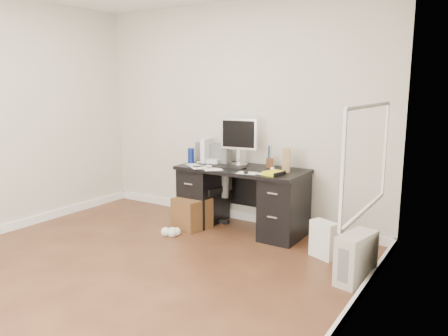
# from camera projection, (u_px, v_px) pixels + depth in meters

# --- Properties ---
(ground) EXTENTS (4.00, 4.00, 0.00)m
(ground) POSITION_uv_depth(u_px,v_px,m) (124.00, 272.00, 4.02)
(ground) COLOR #412115
(ground) RESTS_ON ground
(room_shell) EXTENTS (4.02, 4.02, 2.71)m
(room_shell) POSITION_uv_depth(u_px,v_px,m) (121.00, 90.00, 3.72)
(room_shell) COLOR beige
(room_shell) RESTS_ON ground
(desk) EXTENTS (1.50, 0.70, 0.75)m
(desk) POSITION_uv_depth(u_px,v_px,m) (242.00, 197.00, 5.16)
(desk) COLOR black
(desk) RESTS_ON ground
(loose_papers) EXTENTS (1.10, 0.60, 0.00)m
(loose_papers) POSITION_uv_depth(u_px,v_px,m) (225.00, 167.00, 5.16)
(loose_papers) COLOR white
(loose_papers) RESTS_ON desk
(lcd_monitor) EXTENTS (0.49, 0.32, 0.58)m
(lcd_monitor) POSITION_uv_depth(u_px,v_px,m) (239.00, 142.00, 5.20)
(lcd_monitor) COLOR silver
(lcd_monitor) RESTS_ON desk
(keyboard) EXTENTS (0.40, 0.15, 0.02)m
(keyboard) POSITION_uv_depth(u_px,v_px,m) (229.00, 167.00, 5.07)
(keyboard) COLOR black
(keyboard) RESTS_ON desk
(computer_mouse) EXTENTS (0.08, 0.08, 0.06)m
(computer_mouse) POSITION_uv_depth(u_px,v_px,m) (273.00, 169.00, 4.85)
(computer_mouse) COLOR silver
(computer_mouse) RESTS_ON desk
(travel_mug) EXTENTS (0.09, 0.09, 0.19)m
(travel_mug) POSITION_uv_depth(u_px,v_px,m) (191.00, 156.00, 5.38)
(travel_mug) COLOR navy
(travel_mug) RESTS_ON desk
(white_binder) EXTENTS (0.15, 0.27, 0.30)m
(white_binder) POSITION_uv_depth(u_px,v_px,m) (207.00, 150.00, 5.46)
(white_binder) COLOR silver
(white_binder) RESTS_ON desk
(magazine_file) EXTENTS (0.18, 0.24, 0.25)m
(magazine_file) POSITION_uv_depth(u_px,v_px,m) (286.00, 160.00, 4.88)
(magazine_file) COLOR #9C734B
(magazine_file) RESTS_ON desk
(pen_cup) EXTENTS (0.14, 0.14, 0.25)m
(pen_cup) POSITION_uv_depth(u_px,v_px,m) (270.00, 157.00, 5.09)
(pen_cup) COLOR #553418
(pen_cup) RESTS_ON desk
(yellow_book) EXTENTS (0.20, 0.24, 0.04)m
(yellow_book) POSITION_uv_depth(u_px,v_px,m) (274.00, 173.00, 4.69)
(yellow_book) COLOR yellow
(yellow_book) RESTS_ON desk
(paper_remote) EXTENTS (0.25, 0.22, 0.02)m
(paper_remote) POSITION_uv_depth(u_px,v_px,m) (247.00, 172.00, 4.79)
(paper_remote) COLOR white
(paper_remote) RESTS_ON desk
(office_chair) EXTENTS (0.58, 0.58, 0.98)m
(office_chair) POSITION_uv_depth(u_px,v_px,m) (206.00, 184.00, 5.43)
(office_chair) COLOR #575A57
(office_chair) RESTS_ON ground
(pc_tower) EXTENTS (0.28, 0.47, 0.44)m
(pc_tower) POSITION_uv_depth(u_px,v_px,m) (356.00, 258.00, 3.79)
(pc_tower) COLOR #B3AFA2
(pc_tower) RESTS_ON ground
(shopping_bag) EXTENTS (0.33, 0.29, 0.37)m
(shopping_bag) POSITION_uv_depth(u_px,v_px,m) (324.00, 240.00, 4.34)
(shopping_bag) COLOR white
(shopping_bag) RESTS_ON ground
(wicker_basket) EXTENTS (0.44, 0.44, 0.37)m
(wicker_basket) POSITION_uv_depth(u_px,v_px,m) (192.00, 213.00, 5.26)
(wicker_basket) COLOR #513518
(wicker_basket) RESTS_ON ground
(desk_printer) EXTENTS (0.36, 0.30, 0.20)m
(desk_printer) POSITION_uv_depth(u_px,v_px,m) (202.00, 209.00, 5.71)
(desk_printer) COLOR slate
(desk_printer) RESTS_ON ground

